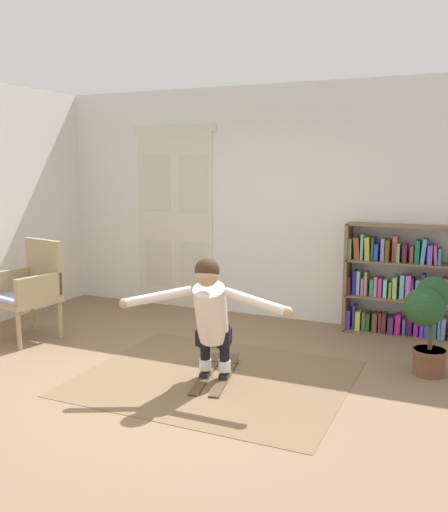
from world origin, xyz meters
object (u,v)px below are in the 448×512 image
object	(u,v)px
person_skier	(211,311)
potted_plant	(428,314)
bookshelf	(404,286)
wicker_chair	(30,287)
skis_pair	(216,374)

from	to	relation	value
person_skier	potted_plant	bearing A→B (deg)	31.53
bookshelf	person_skier	world-z (taller)	bookshelf
bookshelf	person_skier	size ratio (longest dim) A/B	0.95
wicker_chair	person_skier	world-z (taller)	person_skier
wicker_chair	skis_pair	size ratio (longest dim) A/B	1.14
potted_plant	skis_pair	xyz separation A→B (m)	(-1.75, -0.86, -0.56)
person_skier	skis_pair	bearing A→B (deg)	102.15
bookshelf	potted_plant	bearing A→B (deg)	-73.50
skis_pair	potted_plant	bearing A→B (deg)	26.24
wicker_chair	skis_pair	xyz separation A→B (m)	(2.38, -0.22, -0.56)
skis_pair	person_skier	bearing A→B (deg)	-77.85
bookshelf	potted_plant	world-z (taller)	bookshelf
wicker_chair	person_skier	size ratio (longest dim) A/B	0.75
bookshelf	skis_pair	distance (m)	2.52
bookshelf	wicker_chair	xyz separation A→B (m)	(-3.78, -1.80, 0.01)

